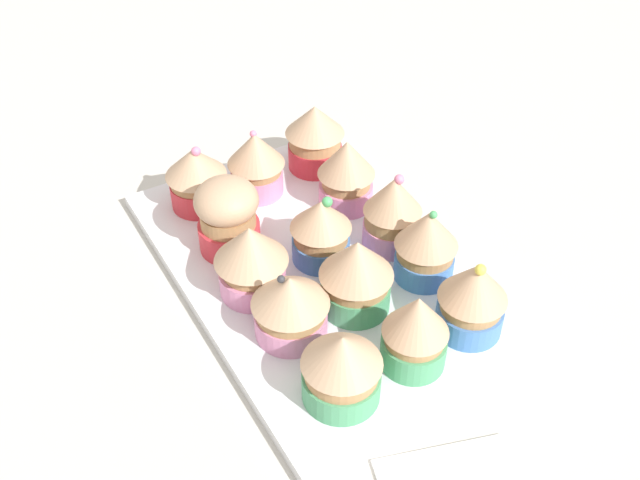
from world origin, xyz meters
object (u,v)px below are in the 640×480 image
cupcake_6 (357,274)px  cupcake_0 (473,297)px  cupcake_4 (315,136)px  cupcake_13 (196,176)px  cupcake_12 (228,215)px  cupcake_11 (251,258)px  cupcake_3 (346,173)px  cupcake_7 (321,229)px  baking_tray (320,269)px  cupcake_5 (415,331)px  cupcake_10 (290,305)px  cupcake_8 (260,161)px  cupcake_9 (342,367)px  cupcake_2 (393,211)px  cupcake_1 (426,244)px

cupcake_6 → cupcake_0: bearing=-135.8°
cupcake_4 → cupcake_13: (0.06, 13.56, -0.35)cm
cupcake_12 → cupcake_0: bearing=-146.4°
cupcake_6 → cupcake_11: bearing=48.1°
cupcake_3 → cupcake_7: bearing=132.8°
cupcake_3 → cupcake_13: size_ratio=1.06×
baking_tray → cupcake_5: cupcake_5 is taller
cupcake_3 → cupcake_10: size_ratio=1.14×
cupcake_4 → cupcake_7: bearing=152.4°
cupcake_8 → cupcake_10: size_ratio=1.11×
cupcake_9 → cupcake_2: bearing=-45.9°
cupcake_4 → cupcake_8: 7.02cm
cupcake_13 → cupcake_2: bearing=-137.6°
cupcake_8 → cupcake_12: bearing=134.4°
cupcake_6 → cupcake_7: 6.97cm
cupcake_9 → cupcake_4: bearing=-26.0°
cupcake_0 → cupcake_5: (-0.65, 6.24, -0.04)cm
cupcake_5 → cupcake_4: bearing=-13.7°
cupcake_11 → cupcake_12: (6.38, -0.74, 0.02)cm
cupcake_0 → cupcake_1: (7.29, -0.59, 0.05)cm
cupcake_1 → cupcake_6: size_ratio=1.02×
cupcake_5 → cupcake_7: 14.66cm
cupcake_4 → cupcake_13: cupcake_4 is taller
cupcake_10 → cupcake_13: size_ratio=0.93×
cupcake_11 → cupcake_12: bearing=-6.6°
cupcake_1 → cupcake_2: bearing=1.1°
cupcake_5 → cupcake_12: (20.33, 6.83, 0.21)cm
baking_tray → cupcake_5: size_ratio=5.23×
cupcake_8 → cupcake_10: (-19.04, 6.83, -0.47)cm
cupcake_4 → cupcake_9: (-27.83, 13.58, -0.51)cm
cupcake_6 → cupcake_7: cupcake_6 is taller
cupcake_10 → cupcake_13: cupcake_13 is taller
cupcake_10 → baking_tray: bearing=-46.2°
cupcake_0 → cupcake_4: size_ratio=1.02×
cupcake_0 → cupcake_7: 15.39cm
cupcake_7 → cupcake_0: bearing=-155.6°
cupcake_5 → cupcake_13: 28.72cm
baking_tray → cupcake_10: size_ratio=5.80×
cupcake_0 → cupcake_8: bearing=13.7°
cupcake_2 → cupcake_3: bearing=4.1°
cupcake_2 → cupcake_13: 20.02cm
cupcake_11 → cupcake_7: bearing=-84.5°
cupcake_3 → cupcake_13: cupcake_3 is taller
cupcake_12 → cupcake_13: cupcake_12 is taller
baking_tray → cupcake_6: 7.58cm
baking_tray → cupcake_11: bearing=89.5°
cupcake_1 → cupcake_4: 19.91cm
baking_tray → cupcake_0: 15.54cm
cupcake_1 → cupcake_9: bearing=120.2°
baking_tray → cupcake_9: (-13.87, 6.13, 3.98)cm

